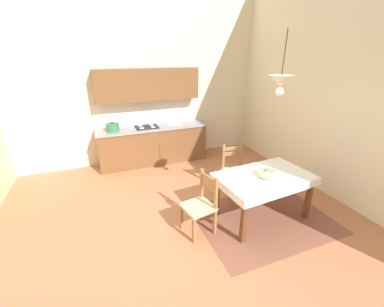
{
  "coord_description": "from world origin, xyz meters",
  "views": [
    {
      "loc": [
        -1.04,
        -2.83,
        2.52
      ],
      "look_at": [
        0.18,
        0.26,
        1.15
      ],
      "focal_mm": 22.96,
      "sensor_mm": 36.0,
      "label": 1
    }
  ],
  "objects_px": {
    "dining_table": "(264,183)",
    "pendant_lamp": "(281,82)",
    "dining_chair_tv_side": "(200,205)",
    "dining_chair_kitchen_side": "(234,170)",
    "kitchen_cabinetry": "(151,128)",
    "fruit_bowl": "(268,173)"
  },
  "relations": [
    {
      "from": "kitchen_cabinetry",
      "to": "dining_chair_tv_side",
      "type": "height_order",
      "value": "kitchen_cabinetry"
    },
    {
      "from": "fruit_bowl",
      "to": "kitchen_cabinetry",
      "type": "bearing_deg",
      "value": 111.72
    },
    {
      "from": "kitchen_cabinetry",
      "to": "dining_chair_kitchen_side",
      "type": "relative_size",
      "value": 2.75
    },
    {
      "from": "dining_chair_kitchen_side",
      "to": "dining_chair_tv_side",
      "type": "bearing_deg",
      "value": -142.08
    },
    {
      "from": "dining_chair_kitchen_side",
      "to": "fruit_bowl",
      "type": "distance_m",
      "value": 0.98
    },
    {
      "from": "pendant_lamp",
      "to": "dining_chair_kitchen_side",
      "type": "bearing_deg",
      "value": 89.62
    },
    {
      "from": "dining_chair_tv_side",
      "to": "dining_table",
      "type": "bearing_deg",
      "value": -2.06
    },
    {
      "from": "dining_table",
      "to": "pendant_lamp",
      "type": "distance_m",
      "value": 1.55
    },
    {
      "from": "dining_chair_kitchen_side",
      "to": "pendant_lamp",
      "type": "bearing_deg",
      "value": -90.38
    },
    {
      "from": "fruit_bowl",
      "to": "pendant_lamp",
      "type": "relative_size",
      "value": 0.37
    },
    {
      "from": "dining_chair_tv_side",
      "to": "fruit_bowl",
      "type": "height_order",
      "value": "dining_chair_tv_side"
    },
    {
      "from": "kitchen_cabinetry",
      "to": "fruit_bowl",
      "type": "relative_size",
      "value": 8.51
    },
    {
      "from": "kitchen_cabinetry",
      "to": "dining_table",
      "type": "distance_m",
      "value": 3.06
    },
    {
      "from": "dining_table",
      "to": "pendant_lamp",
      "type": "xyz_separation_m",
      "value": [
        -0.02,
        -0.1,
        1.54
      ]
    },
    {
      "from": "kitchen_cabinetry",
      "to": "dining_chair_tv_side",
      "type": "bearing_deg",
      "value": -88.57
    },
    {
      "from": "dining_chair_tv_side",
      "to": "dining_chair_kitchen_side",
      "type": "bearing_deg",
      "value": 37.92
    },
    {
      "from": "dining_chair_tv_side",
      "to": "dining_chair_kitchen_side",
      "type": "xyz_separation_m",
      "value": [
        1.06,
        0.82,
        0.0
      ]
    },
    {
      "from": "fruit_bowl",
      "to": "pendant_lamp",
      "type": "height_order",
      "value": "pendant_lamp"
    },
    {
      "from": "dining_chair_tv_side",
      "to": "fruit_bowl",
      "type": "bearing_deg",
      "value": -4.62
    },
    {
      "from": "dining_table",
      "to": "dining_chair_kitchen_side",
      "type": "height_order",
      "value": "dining_chair_kitchen_side"
    },
    {
      "from": "dining_chair_tv_side",
      "to": "dining_chair_kitchen_side",
      "type": "relative_size",
      "value": 1.0
    },
    {
      "from": "kitchen_cabinetry",
      "to": "fruit_bowl",
      "type": "height_order",
      "value": "kitchen_cabinetry"
    }
  ]
}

